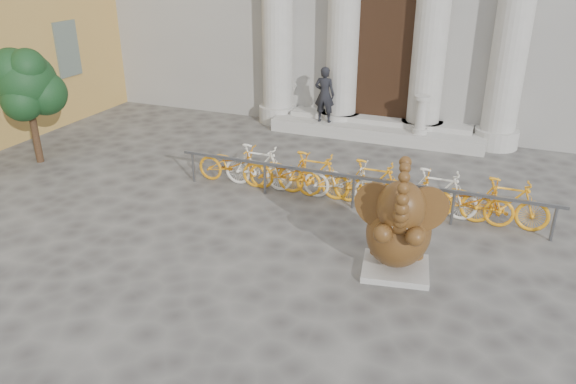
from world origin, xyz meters
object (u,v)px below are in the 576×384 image
at_px(tree, 26,84).
at_px(pedestrian, 325,95).
at_px(bike_rack, 356,181).
at_px(elephant_statue, 399,230).

bearing_deg(tree, pedestrian, 39.70).
distance_m(bike_rack, tree, 8.20).
height_order(tree, pedestrian, tree).
xyz_separation_m(elephant_statue, tree, (-9.41, 1.82, 1.20)).
relative_size(elephant_statue, pedestrian, 1.38).
relative_size(elephant_statue, tree, 0.77).
bearing_deg(elephant_statue, bike_rack, 109.51).
bearing_deg(bike_rack, tree, -175.76).
xyz_separation_m(bike_rack, pedestrian, (-2.16, 4.29, 0.65)).
distance_m(bike_rack, pedestrian, 4.84).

